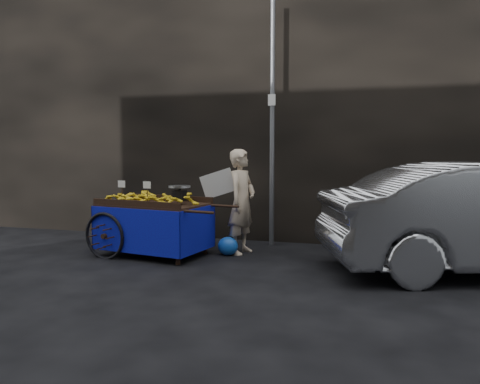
% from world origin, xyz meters
% --- Properties ---
extents(ground, '(80.00, 80.00, 0.00)m').
position_xyz_m(ground, '(0.00, 0.00, 0.00)').
color(ground, black).
rests_on(ground, ground).
extents(building_wall, '(13.50, 2.00, 5.00)m').
position_xyz_m(building_wall, '(0.39, 2.60, 2.50)').
color(building_wall, black).
rests_on(building_wall, ground).
extents(street_pole, '(0.12, 0.10, 4.00)m').
position_xyz_m(street_pole, '(0.30, 1.30, 2.01)').
color(street_pole, slate).
rests_on(street_pole, ground).
extents(banana_cart, '(2.23, 1.28, 1.15)m').
position_xyz_m(banana_cart, '(-1.29, 0.08, 0.71)').
color(banana_cart, black).
rests_on(banana_cart, ground).
extents(vendor, '(0.89, 0.66, 1.60)m').
position_xyz_m(vendor, '(-0.01, 0.56, 0.80)').
color(vendor, beige).
rests_on(vendor, ground).
extents(plastic_bag, '(0.31, 0.25, 0.28)m').
position_xyz_m(plastic_bag, '(-0.17, 0.35, 0.14)').
color(plastic_bag, blue).
rests_on(plastic_bag, ground).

